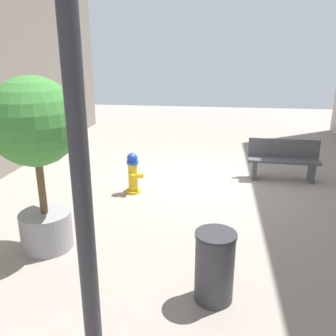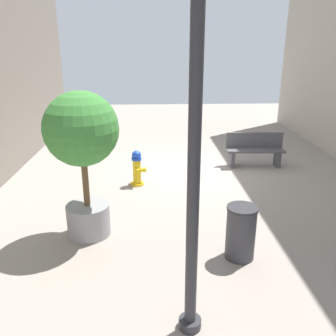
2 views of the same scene
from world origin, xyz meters
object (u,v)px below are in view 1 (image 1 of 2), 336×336
(bench_near, at_px, (283,159))
(trash_bin, at_px, (215,267))
(fire_hydrant, at_px, (133,173))
(planter_tree, at_px, (36,139))
(street_lamp, at_px, (74,90))

(bench_near, relative_size, trash_bin, 1.82)
(fire_hydrant, bearing_deg, trash_bin, 118.48)
(fire_hydrant, distance_m, trash_bin, 3.73)
(planter_tree, height_order, trash_bin, planter_tree)
(planter_tree, relative_size, trash_bin, 2.89)
(fire_hydrant, xyz_separation_m, street_lamp, (-0.81, 4.78, 2.24))
(bench_near, bearing_deg, fire_hydrant, 21.75)
(fire_hydrant, relative_size, street_lamp, 0.20)
(fire_hydrant, relative_size, trash_bin, 0.98)
(bench_near, distance_m, trash_bin, 4.85)
(street_lamp, bearing_deg, trash_bin, -123.09)
(bench_near, bearing_deg, planter_tree, 42.19)
(fire_hydrant, distance_m, bench_near, 3.57)
(planter_tree, distance_m, trash_bin, 3.01)
(street_lamp, xyz_separation_m, trash_bin, (-0.97, -1.50, -2.22))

